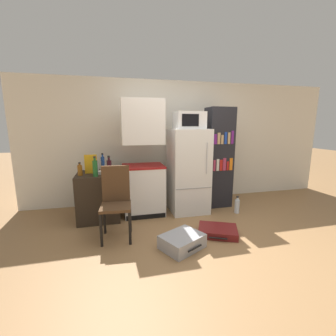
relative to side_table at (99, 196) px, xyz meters
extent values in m
plane|color=olive|center=(1.52, -1.28, -0.39)|extent=(24.00, 24.00, 0.00)
cube|color=silver|center=(1.72, 0.72, 0.81)|extent=(6.40, 0.10, 2.40)
cube|color=#2D2319|center=(0.00, 0.00, 0.00)|extent=(0.66, 0.64, 0.78)
cube|color=white|center=(0.76, 0.04, 0.03)|extent=(0.69, 0.55, 0.84)
cube|color=maroon|center=(0.76, 0.04, 0.47)|extent=(0.70, 0.56, 0.03)
cube|color=white|center=(0.76, 0.04, 1.21)|extent=(0.69, 0.47, 0.73)
cube|color=black|center=(0.76, -0.23, -0.35)|extent=(0.66, 0.01, 0.08)
cube|color=silver|center=(1.56, 0.00, 0.35)|extent=(0.65, 0.64, 1.48)
cube|color=gray|center=(1.56, -0.32, 0.12)|extent=(0.63, 0.01, 0.01)
cylinder|color=silver|center=(1.77, -0.33, 0.62)|extent=(0.02, 0.02, 0.52)
cube|color=silver|center=(1.56, 0.00, 1.24)|extent=(0.50, 0.40, 0.29)
cube|color=black|center=(1.51, -0.20, 1.24)|extent=(0.29, 0.01, 0.20)
cube|color=black|center=(2.20, 0.13, 0.55)|extent=(0.47, 0.37, 1.87)
cube|color=#A33351|center=(2.04, -0.06, 0.44)|extent=(0.04, 0.01, 0.20)
cube|color=silver|center=(2.10, -0.06, 0.45)|extent=(0.05, 0.01, 0.22)
cube|color=red|center=(2.17, -0.06, 0.44)|extent=(0.05, 0.01, 0.20)
cube|color=#A33351|center=(2.24, -0.06, 0.45)|extent=(0.06, 0.01, 0.23)
cube|color=red|center=(2.30, -0.06, 0.42)|extent=(0.04, 0.01, 0.16)
cube|color=orange|center=(2.37, -0.06, 0.45)|extent=(0.06, 0.01, 0.23)
cube|color=#661E75|center=(2.04, -0.06, 0.91)|extent=(0.06, 0.01, 0.18)
cube|color=tan|center=(2.10, -0.06, 0.93)|extent=(0.05, 0.01, 0.20)
cube|color=tan|center=(2.17, -0.06, 0.91)|extent=(0.04, 0.01, 0.16)
cube|color=#193899|center=(2.24, -0.06, 0.93)|extent=(0.05, 0.01, 0.21)
cube|color=tan|center=(2.30, -0.06, 0.93)|extent=(0.04, 0.01, 0.21)
cube|color=#661E75|center=(2.37, -0.06, 0.94)|extent=(0.05, 0.01, 0.24)
cylinder|color=#1E6028|center=(-0.01, -0.23, 0.51)|extent=(0.07, 0.07, 0.24)
cylinder|color=#1E6028|center=(-0.01, -0.23, 0.65)|extent=(0.03, 0.03, 0.04)
cylinder|color=black|center=(-0.01, -0.23, 0.69)|extent=(0.04, 0.04, 0.02)
cylinder|color=#1E47A3|center=(0.08, 0.23, 0.50)|extent=(0.06, 0.06, 0.23)
cylinder|color=#1E47A3|center=(0.08, 0.23, 0.64)|extent=(0.03, 0.03, 0.04)
cylinder|color=black|center=(0.08, 0.23, 0.68)|extent=(0.03, 0.03, 0.02)
cylinder|color=black|center=(0.20, -0.27, 0.51)|extent=(0.07, 0.07, 0.25)
cylinder|color=black|center=(0.20, -0.27, 0.66)|extent=(0.03, 0.03, 0.04)
cylinder|color=black|center=(0.20, -0.27, 0.69)|extent=(0.04, 0.04, 0.03)
cylinder|color=brown|center=(-0.25, -0.11, 0.47)|extent=(0.07, 0.07, 0.16)
cylinder|color=brown|center=(-0.25, -0.11, 0.56)|extent=(0.03, 0.03, 0.03)
cylinder|color=black|center=(-0.25, -0.11, 0.59)|extent=(0.04, 0.04, 0.02)
cylinder|color=white|center=(-0.03, 0.20, 0.46)|extent=(0.08, 0.08, 0.14)
cylinder|color=white|center=(-0.03, 0.20, 0.54)|extent=(0.03, 0.03, 0.02)
cylinder|color=black|center=(-0.03, 0.20, 0.56)|extent=(0.04, 0.04, 0.01)
cylinder|color=silver|center=(0.09, -0.07, 0.41)|extent=(0.17, 0.17, 0.05)
cube|color=gold|center=(-0.10, 0.04, 0.54)|extent=(0.19, 0.07, 0.30)
cylinder|color=black|center=(0.07, -0.96, -0.16)|extent=(0.04, 0.04, 0.45)
cylinder|color=black|center=(0.44, -0.98, -0.16)|extent=(0.04, 0.04, 0.45)
cylinder|color=black|center=(0.10, -0.59, -0.16)|extent=(0.04, 0.04, 0.45)
cylinder|color=black|center=(0.47, -0.62, -0.16)|extent=(0.04, 0.04, 0.45)
cube|color=#4C331E|center=(0.27, -0.79, 0.08)|extent=(0.43, 0.43, 0.04)
cube|color=#4C331E|center=(0.28, -0.61, 0.35)|extent=(0.38, 0.08, 0.51)
cube|color=#99999E|center=(1.08, -1.23, -0.30)|extent=(0.63, 0.59, 0.17)
cylinder|color=black|center=(1.18, -1.42, -0.30)|extent=(0.21, 0.12, 0.02)
cube|color=maroon|center=(1.68, -1.00, -0.34)|extent=(0.66, 0.59, 0.10)
cylinder|color=black|center=(1.59, -1.20, -0.34)|extent=(0.23, 0.12, 0.02)
cylinder|color=silver|center=(2.37, -0.34, -0.27)|extent=(0.09, 0.09, 0.24)
cylinder|color=silver|center=(2.37, -0.34, -0.12)|extent=(0.04, 0.04, 0.04)
cylinder|color=black|center=(2.37, -0.34, -0.09)|extent=(0.04, 0.04, 0.03)
camera|label=1|loc=(0.28, -3.75, 1.16)|focal=24.00mm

